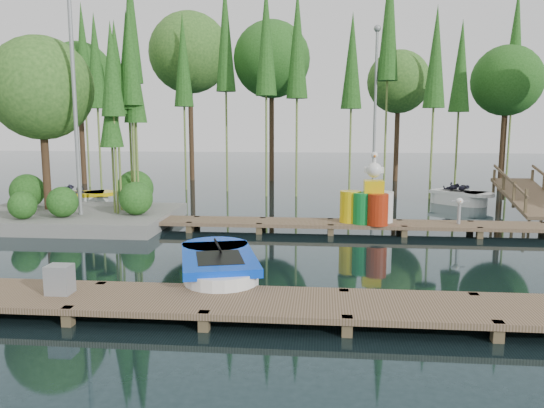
# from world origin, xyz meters

# --- Properties ---
(ground_plane) EXTENTS (90.00, 90.00, 0.00)m
(ground_plane) POSITION_xyz_m (0.00, 0.00, 0.00)
(ground_plane) COLOR #1B2E33
(near_dock) EXTENTS (18.00, 1.50, 0.50)m
(near_dock) POSITION_xyz_m (0.00, -4.50, 0.23)
(near_dock) COLOR brown
(near_dock) RESTS_ON ground
(far_dock) EXTENTS (15.00, 1.20, 0.50)m
(far_dock) POSITION_xyz_m (1.00, 2.50, 0.23)
(far_dock) COLOR brown
(far_dock) RESTS_ON ground
(island) EXTENTS (6.20, 4.20, 6.75)m
(island) POSITION_xyz_m (-6.30, 3.29, 3.18)
(island) COLOR slate
(island) RESTS_ON ground
(tree_screen) EXTENTS (34.42, 18.53, 10.31)m
(tree_screen) POSITION_xyz_m (-2.04, 10.60, 6.12)
(tree_screen) COLOR #3F2B1B
(tree_screen) RESTS_ON ground
(lamp_island) EXTENTS (0.30, 0.30, 7.25)m
(lamp_island) POSITION_xyz_m (-5.50, 2.50, 4.26)
(lamp_island) COLOR gray
(lamp_island) RESTS_ON ground
(lamp_rear) EXTENTS (0.30, 0.30, 7.25)m
(lamp_rear) POSITION_xyz_m (4.00, 11.00, 4.26)
(lamp_rear) COLOR gray
(lamp_rear) RESTS_ON ground
(ramp) EXTENTS (1.50, 3.94, 1.49)m
(ramp) POSITION_xyz_m (9.00, 6.50, 0.59)
(ramp) COLOR brown
(ramp) RESTS_ON ground
(boat_blue) EXTENTS (2.11, 3.27, 1.01)m
(boat_blue) POSITION_xyz_m (-0.21, -2.90, 0.29)
(boat_blue) COLOR white
(boat_blue) RESTS_ON ground
(boat_yellow_far) EXTENTS (2.82, 2.00, 1.29)m
(boat_yellow_far) POSITION_xyz_m (-7.42, 6.32, 0.27)
(boat_yellow_far) COLOR white
(boat_yellow_far) RESTS_ON ground
(boat_white_far) EXTENTS (2.60, 2.49, 1.18)m
(boat_white_far) POSITION_xyz_m (7.09, 8.31, 0.26)
(boat_white_far) COLOR white
(boat_white_far) RESTS_ON ground
(utility_cabinet) EXTENTS (0.40, 0.34, 0.49)m
(utility_cabinet) POSITION_xyz_m (-2.58, -4.50, 0.54)
(utility_cabinet) COLOR gray
(utility_cabinet) RESTS_ON near_dock
(yellow_barrel) EXTENTS (0.60, 0.60, 0.90)m
(yellow_barrel) POSITION_xyz_m (2.57, 2.50, 0.75)
(yellow_barrel) COLOR #E0BB0B
(yellow_barrel) RESTS_ON far_dock
(drum_cluster) EXTENTS (1.18, 1.08, 2.03)m
(drum_cluster) POSITION_xyz_m (3.23, 2.35, 0.90)
(drum_cluster) COLOR #0D7B2C
(drum_cluster) RESTS_ON far_dock
(seagull_post) EXTENTS (0.47, 0.25, 0.75)m
(seagull_post) POSITION_xyz_m (5.61, 2.50, 0.80)
(seagull_post) COLOR gray
(seagull_post) RESTS_ON far_dock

